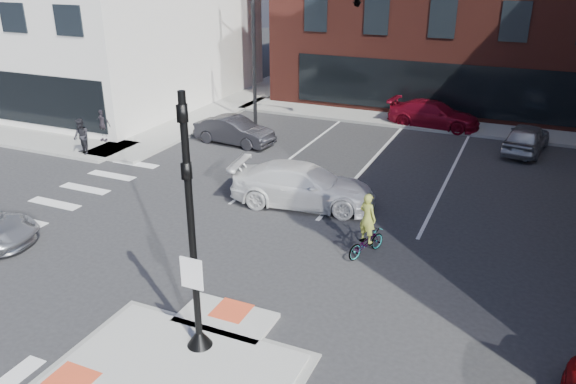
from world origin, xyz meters
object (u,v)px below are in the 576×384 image
at_px(bg_car_red, 434,114).
at_px(cyclist, 366,235).
at_px(pedestrian_a, 81,137).
at_px(pedestrian_b, 103,125).
at_px(white_pickup, 303,185).
at_px(bg_car_silver, 526,138).
at_px(bg_car_dark, 234,131).

xyz_separation_m(bg_car_red, cyclist, (0.75, -15.14, -0.02)).
xyz_separation_m(bg_car_red, pedestrian_a, (-13.76, -11.50, 0.27)).
bearing_deg(pedestrian_b, white_pickup, -13.99).
height_order(bg_car_red, cyclist, cyclist).
bearing_deg(cyclist, bg_car_silver, -84.34).
xyz_separation_m(bg_car_dark, pedestrian_b, (-5.88, -2.55, 0.28)).
bearing_deg(white_pickup, bg_car_silver, -44.66).
bearing_deg(pedestrian_a, cyclist, 7.25).
height_order(bg_car_red, pedestrian_b, pedestrian_b).
distance_m(bg_car_silver, pedestrian_b, 20.25).
xyz_separation_m(bg_car_silver, cyclist, (-4.00, -12.62, -0.01)).
bearing_deg(pedestrian_b, cyclist, -20.74).
relative_size(bg_car_dark, pedestrian_a, 2.46).
bearing_deg(bg_car_silver, bg_car_dark, 27.19).
relative_size(white_pickup, pedestrian_b, 3.35).
relative_size(bg_car_silver, bg_car_red, 0.84).
relative_size(bg_car_silver, pedestrian_b, 2.57).
distance_m(bg_car_red, pedestrian_a, 17.93).
bearing_deg(bg_car_dark, cyclist, -126.40).
relative_size(white_pickup, bg_car_dark, 1.31).
height_order(bg_car_dark, cyclist, cyclist).
xyz_separation_m(bg_car_dark, bg_car_silver, (13.13, 4.42, 0.03)).
bearing_deg(bg_car_silver, pedestrian_b, 28.73).
relative_size(bg_car_silver, cyclist, 2.00).
bearing_deg(bg_car_dark, white_pickup, -127.27).
bearing_deg(bg_car_red, pedestrian_a, 135.01).
xyz_separation_m(white_pickup, cyclist, (3.23, -2.74, -0.09)).
height_order(bg_car_dark, pedestrian_b, pedestrian_b).
relative_size(bg_car_dark, cyclist, 1.98).
relative_size(bg_car_dark, bg_car_red, 0.83).
xyz_separation_m(bg_car_dark, cyclist, (9.13, -8.20, 0.02)).
bearing_deg(bg_car_red, bg_car_silver, -112.82).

